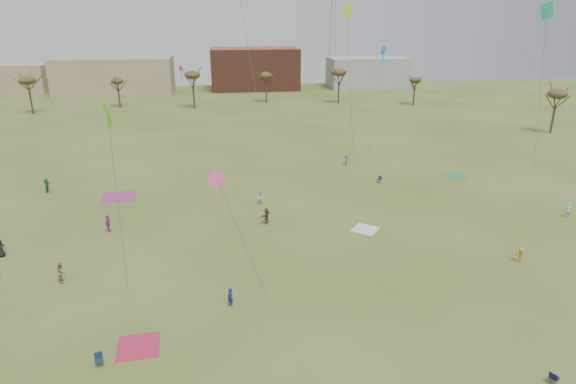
{
  "coord_description": "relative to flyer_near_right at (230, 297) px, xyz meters",
  "views": [
    {
      "loc": [
        -5.85,
        -29.23,
        20.77
      ],
      "look_at": [
        0.0,
        12.0,
        5.5
      ],
      "focal_mm": 29.86,
      "sensor_mm": 36.0,
      "label": 1
    }
  ],
  "objects": [
    {
      "name": "building_tan_west",
      "position": [
        -59.21,
        119.6,
        3.23
      ],
      "size": [
        20.0,
        12.0,
        8.0
      ],
      "primitive_type": "cube",
      "color": "#937F60",
      "rests_on": "ground"
    },
    {
      "name": "camp_chair_left",
      "position": [
        -8.4,
        -5.55,
        -0.51
      ],
      "size": [
        0.62,
        0.66,
        0.87
      ],
      "rotation": [
        0.0,
        0.0,
        0.26
      ],
      "color": "#16213D",
      "rests_on": "ground"
    },
    {
      "name": "radio_tower",
      "position": [
        35.79,
        122.6,
        18.44
      ],
      "size": [
        1.51,
        1.72,
        41.0
      ],
      "color": "#9EA3A8",
      "rests_on": "ground"
    },
    {
      "name": "flyer_mid_a",
      "position": [
        -20.65,
        11.05,
        0.08
      ],
      "size": [
        0.97,
        0.82,
        1.7
      ],
      "primitive_type": "imported",
      "rotation": [
        0.0,
        0.0,
        0.39
      ],
      "color": "black",
      "rests_on": "ground"
    },
    {
      "name": "blanket_olive",
      "position": [
        31.96,
        27.78,
        -0.77
      ],
      "size": [
        4.09,
        4.09,
        0.03
      ],
      "primitive_type": "cube",
      "rotation": [
        0.0,
        0.0,
        2.12
      ],
      "color": "#2E814B",
      "rests_on": "ground"
    },
    {
      "name": "building_tan",
      "position": [
        -29.21,
        112.6,
        4.23
      ],
      "size": [
        32.0,
        14.0,
        10.0
      ],
      "primitive_type": "cube",
      "color": "#937F60",
      "rests_on": "ground"
    },
    {
      "name": "flyer_mid_b",
      "position": [
        25.97,
        3.38,
        -0.05
      ],
      "size": [
        0.91,
        1.07,
        1.44
      ],
      "primitive_type": "imported",
      "rotation": [
        0.0,
        0.0,
        5.2
      ],
      "color": "#BC8823",
      "rests_on": "ground"
    },
    {
      "name": "spectator_mid_d",
      "position": [
        -12.02,
        15.35,
        0.14
      ],
      "size": [
        0.65,
        1.14,
        1.83
      ],
      "primitive_type": "imported",
      "rotation": [
        0.0,
        0.0,
        1.37
      ],
      "color": "purple",
      "rests_on": "ground"
    },
    {
      "name": "spectator_fore_b",
      "position": [
        -13.79,
        5.63,
        0.1
      ],
      "size": [
        0.83,
        0.97,
        1.74
      ],
      "primitive_type": "imported",
      "rotation": [
        0.0,
        0.0,
        1.79
      ],
      "color": "#877756",
      "rests_on": "ground"
    },
    {
      "name": "ground",
      "position": [
        5.79,
        -2.4,
        -0.77
      ],
      "size": [
        260.0,
        260.0,
        0.0
      ],
      "primitive_type": "plane",
      "color": "#43591B",
      "rests_on": "ground"
    },
    {
      "name": "flyer_mid_c",
      "position": [
        37.26,
        12.2,
        0.06
      ],
      "size": [
        0.71,
        0.6,
        1.67
      ],
      "primitive_type": "imported",
      "rotation": [
        0.0,
        0.0,
        2.75
      ],
      "color": "#80D6D5",
      "rests_on": "ground"
    },
    {
      "name": "spectator_fore_c",
      "position": [
        4.25,
        15.13,
        0.12
      ],
      "size": [
        1.44,
        1.62,
        1.78
      ],
      "primitive_type": "imported",
      "rotation": [
        0.0,
        0.0,
        4.04
      ],
      "color": "brown",
      "rests_on": "ground"
    },
    {
      "name": "flyer_far_c",
      "position": [
        18.11,
        34.93,
        -0.04
      ],
      "size": [
        0.95,
        1.1,
        1.47
      ],
      "primitive_type": "imported",
      "rotation": [
        0.0,
        0.0,
        4.18
      ],
      "color": "#1F5291",
      "rests_on": "ground"
    },
    {
      "name": "flyer_far_a",
      "position": [
        -22.11,
        28.71,
        0.12
      ],
      "size": [
        0.75,
        1.7,
        1.78
      ],
      "primitive_type": "imported",
      "rotation": [
        0.0,
        0.0,
        1.71
      ],
      "color": "#236B43",
      "rests_on": "ground"
    },
    {
      "name": "flyer_near_right",
      "position": [
        0.0,
        0.0,
        0.0
      ],
      "size": [
        0.63,
        0.67,
        1.54
      ],
      "primitive_type": "imported",
      "rotation": [
        0.0,
        0.0,
        5.36
      ],
      "color": "navy",
      "rests_on": "ground"
    },
    {
      "name": "spectator_mid_e",
      "position": [
        4.12,
        20.74,
        0.05
      ],
      "size": [
        0.86,
        0.71,
        1.64
      ],
      "primitive_type": "imported",
      "rotation": [
        0.0,
        0.0,
        6.17
      ],
      "color": "silver",
      "rests_on": "ground"
    },
    {
      "name": "tree_line",
      "position": [
        2.94,
        76.72,
        6.32
      ],
      "size": [
        117.44,
        49.32,
        8.91
      ],
      "color": "#3A2B1E",
      "rests_on": "ground"
    },
    {
      "name": "building_brick",
      "position": [
        10.79,
        117.6,
        5.23
      ],
      "size": [
        26.0,
        16.0,
        12.0
      ],
      "primitive_type": "cube",
      "color": "brown",
      "rests_on": "ground"
    },
    {
      "name": "camp_chair_right",
      "position": [
        20.43,
        26.35,
        -0.51
      ],
      "size": [
        0.74,
        0.74,
        0.87
      ],
      "rotation": [
        0.0,
        0.0,
        5.45
      ],
      "color": "#15233B",
      "rests_on": "ground"
    },
    {
      "name": "kites_aloft",
      "position": [
        6.8,
        31.29,
        21.69
      ],
      "size": [
        59.92,
        63.25,
        27.91
      ],
      "color": "yellow",
      "rests_on": "ground"
    },
    {
      "name": "building_grey",
      "position": [
        45.79,
        115.6,
        3.73
      ],
      "size": [
        24.0,
        12.0,
        9.0
      ],
      "primitive_type": "cube",
      "color": "gray",
      "rests_on": "ground"
    },
    {
      "name": "blanket_cream",
      "position": [
        14.26,
        12.13,
        -0.77
      ],
      "size": [
        3.4,
        3.4,
        0.03
      ],
      "primitive_type": "cube",
      "rotation": [
        0.0,
        0.0,
        2.46
      ],
      "color": "white",
      "rests_on": "ground"
    },
    {
      "name": "blanket_red",
      "position": [
        -6.27,
        -3.95,
        -0.77
      ],
      "size": [
        2.97,
        2.97,
        0.03
      ],
      "primitive_type": "cube",
      "rotation": [
        0.0,
        0.0,
        1.65
      ],
      "color": "#AE2242",
      "rests_on": "ground"
    },
    {
      "name": "camp_chair_center",
      "position": [
        19.01,
        -11.01,
        -0.51
      ],
      "size": [
        0.72,
        0.71,
        0.87
      ],
      "rotation": [
        0.0,
        0.0,
        2.1
      ],
      "color": "#15173B",
      "rests_on": "ground"
    },
    {
      "name": "blanket_plum",
      "position": [
        -12.93,
        25.76,
        -0.77
      ],
      "size": [
        4.14,
        4.14,
        0.03
      ],
      "primitive_type": "cube",
      "rotation": [
        0.0,
        0.0,
        1.65
      ],
      "color": "#9A2F72",
      "rests_on": "ground"
    }
  ]
}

